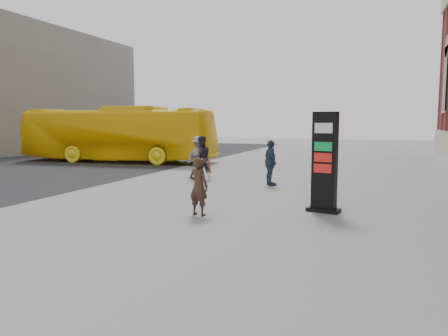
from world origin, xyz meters
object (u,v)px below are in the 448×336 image
(bus, at_px, (118,134))
(info_pylon, at_px, (325,162))
(pedestrian_c, at_px, (271,163))
(pedestrian_b, at_px, (199,157))
(pedestrian_a, at_px, (201,158))
(woman, at_px, (199,186))

(bus, bearing_deg, info_pylon, -132.26)
(info_pylon, relative_size, bus, 0.23)
(bus, bearing_deg, pedestrian_c, -124.23)
(pedestrian_b, bearing_deg, pedestrian_a, 127.31)
(info_pylon, height_order, pedestrian_b, info_pylon)
(pedestrian_a, height_order, pedestrian_b, pedestrian_a)
(woman, bearing_deg, bus, -37.12)
(bus, bearing_deg, woman, -143.35)
(info_pylon, xyz_separation_m, pedestrian_a, (-5.71, 4.85, -0.44))
(woman, height_order, pedestrian_c, pedestrian_c)
(info_pylon, height_order, pedestrian_a, info_pylon)
(woman, xyz_separation_m, bus, (-10.66, 12.42, 0.88))
(info_pylon, distance_m, pedestrian_b, 8.46)
(info_pylon, distance_m, pedestrian_a, 7.51)
(pedestrian_a, height_order, pedestrian_c, pedestrian_a)
(woman, relative_size, pedestrian_a, 0.83)
(info_pylon, xyz_separation_m, woman, (-3.09, -1.57, -0.58))
(info_pylon, distance_m, woman, 3.51)
(info_pylon, xyz_separation_m, bus, (-13.75, 10.85, 0.30))
(pedestrian_b, relative_size, pedestrian_c, 1.04)
(bus, distance_m, pedestrian_b, 9.14)
(pedestrian_c, bearing_deg, pedestrian_b, 34.50)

